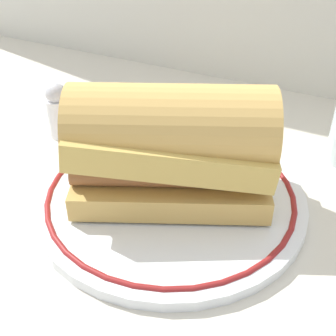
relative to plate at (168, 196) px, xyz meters
name	(u,v)px	position (x,y,z in m)	size (l,w,h in m)	color
ground_plane	(169,205)	(0.00, -0.01, -0.01)	(1.50, 1.50, 0.00)	beige
plate	(168,196)	(0.00, 0.00, 0.00)	(0.29, 0.29, 0.01)	white
sausage_sandwich	(168,144)	(0.00, 0.00, 0.07)	(0.23, 0.17, 0.12)	tan
salt_shaker	(58,111)	(-0.19, 0.06, 0.03)	(0.03, 0.03, 0.08)	white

